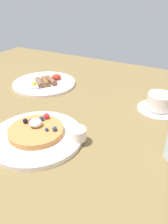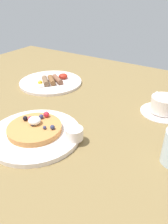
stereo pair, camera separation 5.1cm
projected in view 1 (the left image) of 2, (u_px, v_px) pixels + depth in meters
ground_plane at (78, 127)px, 72.52cm from camera, size 171.93×133.20×3.00cm
pancake_plate at (37, 137)px, 64.39cm from camera, size 26.95×26.95×1.39cm
pancake_with_berries at (36, 130)px, 64.26cm from camera, size 15.84×15.84×3.93cm
syrup_ramekin at (77, 134)px, 61.52cm from camera, size 4.95×4.95×3.27cm
breakfast_plate at (44, 83)px, 98.93cm from camera, size 27.57×27.57×1.08cm
fried_breakfast at (45, 81)px, 97.06cm from camera, size 12.32×16.13×2.53cm
coffee_saucer at (159, 109)px, 79.42cm from camera, size 14.97×14.97×0.67cm
coffee_cup at (160, 101)px, 77.99cm from camera, size 9.56×10.15×5.30cm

